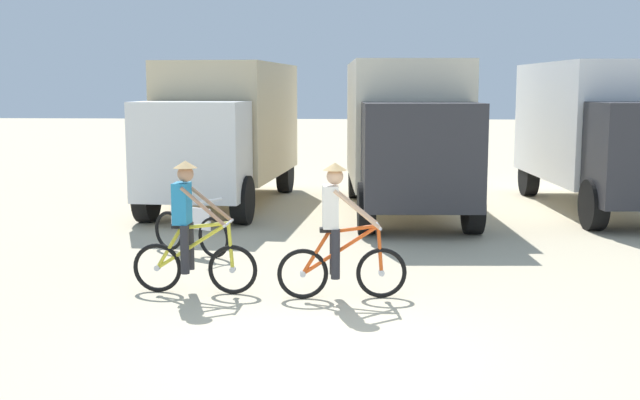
# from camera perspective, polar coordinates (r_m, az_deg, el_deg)

# --- Properties ---
(ground_plane) EXTENTS (120.00, 120.00, 0.00)m
(ground_plane) POSITION_cam_1_polar(r_m,az_deg,el_deg) (8.62, 0.44, -10.86)
(ground_plane) COLOR beige
(box_truck_tan_camper) EXTENTS (2.82, 6.89, 3.35)m
(box_truck_tan_camper) POSITION_cam_1_polar(r_m,az_deg,el_deg) (19.07, -6.76, 5.31)
(box_truck_tan_camper) COLOR #CCB78E
(box_truck_tan_camper) RESTS_ON ground
(box_truck_cream_rv) EXTENTS (2.77, 6.88, 3.35)m
(box_truck_cream_rv) POSITION_cam_1_polar(r_m,az_deg,el_deg) (17.86, 6.16, 5.13)
(box_truck_cream_rv) COLOR beige
(box_truck_cream_rv) RESTS_ON ground
(box_truck_avon_van) EXTENTS (2.76, 6.87, 3.35)m
(box_truck_avon_van) POSITION_cam_1_polar(r_m,az_deg,el_deg) (19.25, 19.50, 4.93)
(box_truck_avon_van) COLOR white
(box_truck_avon_van) RESTS_ON ground
(cyclist_orange_shirt) EXTENTS (1.73, 0.52, 1.82)m
(cyclist_orange_shirt) POSITION_cam_1_polar(r_m,az_deg,el_deg) (10.93, -9.31, -2.29)
(cyclist_orange_shirt) COLOR black
(cyclist_orange_shirt) RESTS_ON ground
(cyclist_cowboy_hat) EXTENTS (1.73, 0.52, 1.82)m
(cyclist_cowboy_hat) POSITION_cam_1_polar(r_m,az_deg,el_deg) (10.51, 1.29, -2.60)
(cyclist_cowboy_hat) COLOR black
(cyclist_cowboy_hat) RESTS_ON ground
(bicycle_spare) EXTENTS (1.49, 0.97, 0.97)m
(bicycle_spare) POSITION_cam_1_polar(r_m,az_deg,el_deg) (13.56, -9.23, -2.18)
(bicycle_spare) COLOR black
(bicycle_spare) RESTS_ON ground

